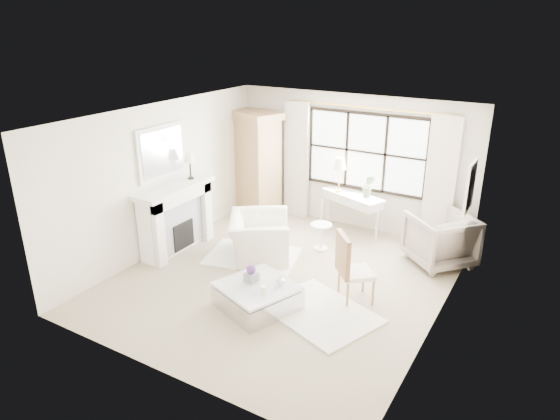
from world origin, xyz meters
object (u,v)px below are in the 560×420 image
at_px(console_table, 352,213).
at_px(coffee_table, 257,297).
at_px(armoire, 256,162).
at_px(club_armchair, 259,237).

relative_size(console_table, coffee_table, 1.07).
relative_size(armoire, coffee_table, 1.74).
bearing_deg(club_armchair, coffee_table, 179.93).
bearing_deg(coffee_table, club_armchair, 142.14).
xyz_separation_m(armoire, console_table, (2.23, 0.05, -0.74)).
height_order(armoire, coffee_table, armoire).
xyz_separation_m(club_armchair, coffee_table, (0.90, -1.45, -0.20)).
bearing_deg(console_table, coffee_table, -70.74).
distance_m(armoire, console_table, 2.35).
distance_m(console_table, coffee_table, 3.36).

